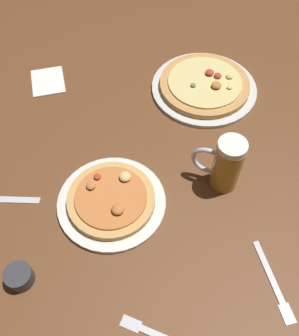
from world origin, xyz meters
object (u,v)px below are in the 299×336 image
beer_mug_dark (225,164)px  napkin_folded (48,81)px  pizza_plate_far (204,86)px  ramekin_sauce (19,277)px  pizza_plate_near (111,200)px  fork_spare (274,282)px

beer_mug_dark → napkin_folded: size_ratio=1.30×
pizza_plate_far → ramekin_sauce: bearing=-121.2°
pizza_plate_near → fork_spare: 0.43m
pizza_plate_far → pizza_plate_near: bearing=-117.1°
napkin_folded → fork_spare: 0.91m
pizza_plate_near → napkin_folded: size_ratio=2.20×
pizza_plate_near → beer_mug_dark: bearing=18.9°
beer_mug_dark → napkin_folded: (-0.56, 0.33, -0.08)m
beer_mug_dark → ramekin_sauce: bearing=-145.3°
fork_spare → napkin_folded: bearing=138.5°
pizza_plate_near → fork_spare: (0.40, -0.17, -0.01)m
pizza_plate_far → beer_mug_dark: beer_mug_dark is taller
pizza_plate_far → napkin_folded: pizza_plate_far is taller
napkin_folded → ramekin_sauce: bearing=-80.9°
ramekin_sauce → fork_spare: ramekin_sauce is taller
pizza_plate_far → fork_spare: 0.64m
beer_mug_dark → fork_spare: size_ratio=0.86×
pizza_plate_far → napkin_folded: 0.51m
pizza_plate_near → napkin_folded: 0.51m
ramekin_sauce → fork_spare: size_ratio=0.33×
pizza_plate_near → napkin_folded: pizza_plate_near is taller
pizza_plate_far → ramekin_sauce: pizza_plate_far is taller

